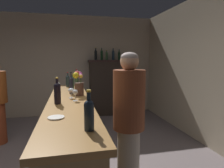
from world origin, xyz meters
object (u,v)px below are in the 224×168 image
at_px(wine_bottle_merlot, 72,82).
at_px(display_bottle_left, 96,54).
at_px(wine_bottle_chardonnay, 57,92).
at_px(wine_bottle_pinot, 77,79).
at_px(flower_arrangement, 79,84).
at_px(display_bottle_right, 119,55).
at_px(display_bottle_center, 107,55).
at_px(display_bottle_midleft, 102,55).
at_px(wine_glass_rear, 71,91).
at_px(wine_bottle_rose, 68,80).
at_px(wine_bottle_malbec, 89,113).
at_px(cheese_plate, 56,117).
at_px(bar_counter, 70,138).
at_px(wine_bottle_riesling, 71,84).
at_px(wine_glass_front, 58,85).
at_px(display_cabinet, 107,86).
at_px(bartender, 129,121).
at_px(wine_glass_mid, 75,93).
at_px(display_bottle_midright, 113,55).

relative_size(wine_bottle_merlot, display_bottle_left, 0.83).
distance_m(wine_bottle_merlot, wine_bottle_chardonnay, 1.15).
distance_m(wine_bottle_pinot, display_bottle_left, 1.74).
bearing_deg(wine_bottle_chardonnay, display_bottle_left, 73.59).
height_order(wine_bottle_pinot, flower_arrangement, flower_arrangement).
bearing_deg(wine_bottle_merlot, display_bottle_right, 54.01).
bearing_deg(display_bottle_center, display_bottle_midleft, -180.00).
bearing_deg(display_bottle_center, wine_glass_rear, -111.00).
xyz_separation_m(wine_bottle_rose, display_bottle_left, (0.77, 1.57, 0.54)).
xyz_separation_m(wine_bottle_malbec, display_bottle_center, (0.92, 3.98, 0.51)).
distance_m(flower_arrangement, cheese_plate, 1.12).
xyz_separation_m(bar_counter, flower_arrangement, (0.14, 0.29, 0.70)).
distance_m(wine_bottle_riesling, wine_glass_front, 0.37).
bearing_deg(wine_bottle_malbec, flower_arrangement, 89.95).
height_order(wine_bottle_merlot, cheese_plate, wine_bottle_merlot).
relative_size(bar_counter, cheese_plate, 20.00).
xyz_separation_m(bar_counter, wine_bottle_riesling, (0.04, 0.44, 0.68)).
relative_size(wine_bottle_rose, wine_glass_rear, 2.06).
relative_size(bar_counter, wine_glass_rear, 21.72).
distance_m(wine_bottle_rose, wine_glass_front, 0.53).
distance_m(wine_bottle_rose, wine_bottle_malbec, 2.42).
bearing_deg(display_bottle_midleft, wine_bottle_riesling, -110.44).
height_order(display_cabinet, bartender, bartender).
height_order(display_cabinet, wine_bottle_rose, display_cabinet).
xyz_separation_m(display_cabinet, cheese_plate, (-1.20, -3.61, 0.25)).
relative_size(wine_bottle_rose, wine_bottle_riesling, 0.84).
distance_m(wine_bottle_malbec, display_bottle_left, 4.06).
distance_m(wine_bottle_chardonnay, display_bottle_left, 3.20).
relative_size(wine_bottle_chardonnay, wine_bottle_malbec, 1.04).
height_order(wine_glass_front, cheese_plate, wine_glass_front).
relative_size(wine_glass_front, wine_glass_mid, 1.03).
relative_size(wine_glass_rear, display_bottle_midright, 0.42).
relative_size(bar_counter, wine_glass_front, 19.72).
bearing_deg(display_bottle_right, wine_glass_rear, -117.38).
relative_size(cheese_plate, display_bottle_midright, 0.46).
height_order(display_cabinet, display_bottle_center, display_bottle_center).
bearing_deg(cheese_plate, display_bottle_center, 71.80).
bearing_deg(wine_bottle_rose, display_bottle_right, 47.27).
xyz_separation_m(wine_bottle_chardonnay, display_bottle_center, (1.20, 3.02, 0.50)).
distance_m(wine_glass_front, wine_glass_mid, 0.87).
bearing_deg(wine_bottle_pinot, display_bottle_midright, 54.61).
bearing_deg(display_cabinet, wine_bottle_riesling, -113.69).
bearing_deg(display_bottle_center, flower_arrangement, -109.98).
height_order(wine_bottle_malbec, wine_glass_mid, wine_bottle_malbec).
height_order(wine_bottle_merlot, wine_bottle_rose, wine_bottle_rose).
bearing_deg(bartender, wine_bottle_merlot, -53.84).
height_order(wine_bottle_riesling, wine_glass_rear, wine_bottle_riesling).
bearing_deg(wine_bottle_chardonnay, display_cabinet, 68.11).
xyz_separation_m(wine_bottle_malbec, display_bottle_left, (0.61, 3.98, 0.53)).
bearing_deg(wine_glass_front, display_bottle_midright, 55.36).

